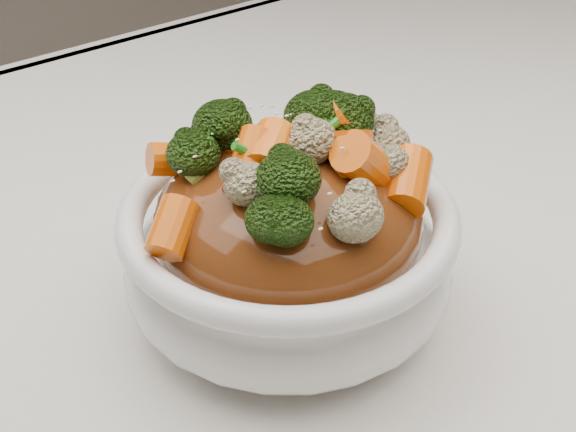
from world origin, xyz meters
TOP-DOWN VIEW (x-y plane):
  - tablecloth at (0.00, 0.00)m, footprint 1.20×0.80m
  - bowl at (-0.03, -0.04)m, footprint 0.22×0.22m
  - sauce_base at (-0.03, -0.04)m, footprint 0.17×0.17m
  - carrots at (-0.03, -0.04)m, footprint 0.17×0.17m
  - broccoli at (-0.03, -0.04)m, footprint 0.17×0.17m
  - cauliflower at (-0.03, -0.04)m, footprint 0.17×0.17m
  - scallions at (-0.03, -0.04)m, footprint 0.13×0.13m
  - sesame_seeds at (-0.03, -0.04)m, footprint 0.15×0.15m

SIDE VIEW (x-z plane):
  - tablecloth at x=0.00m, z-range 0.71..0.75m
  - bowl at x=-0.03m, z-range 0.75..0.83m
  - sauce_base at x=-0.03m, z-range 0.77..0.86m
  - cauliflower at x=-0.03m, z-range 0.85..0.88m
  - broccoli at x=-0.03m, z-range 0.85..0.89m
  - carrots at x=-0.03m, z-range 0.85..0.89m
  - scallions at x=-0.03m, z-range 0.86..0.88m
  - sesame_seeds at x=-0.03m, z-range 0.87..0.87m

